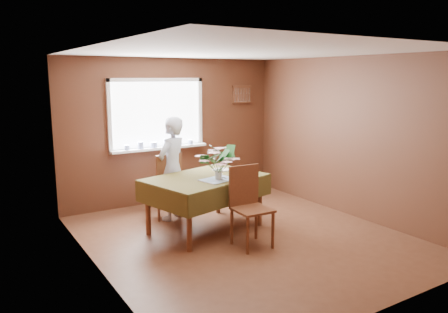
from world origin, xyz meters
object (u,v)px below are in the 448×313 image
dining_table (205,183)px  flower_bouquet (219,159)px  chair_far (165,183)px  seated_woman (172,168)px  chair_near (249,203)px

dining_table → flower_bouquet: bearing=-84.9°
chair_far → seated_woman: (0.07, -0.10, 0.24)m
seated_woman → flower_bouquet: 1.03m
chair_far → flower_bouquet: 1.22m
seated_woman → dining_table: bearing=75.3°
chair_far → chair_near: size_ratio=0.98×
chair_far → chair_near: (0.46, -1.59, 0.01)m
seated_woman → chair_far: bearing=-84.2°
chair_near → seated_woman: bearing=106.8°
chair_far → seated_woman: size_ratio=0.64×
chair_near → flower_bouquet: 0.75m
dining_table → seated_woman: size_ratio=1.15×
chair_near → seated_woman: size_ratio=0.66×
chair_near → flower_bouquet: bearing=105.9°
chair_near → seated_woman: 1.56m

